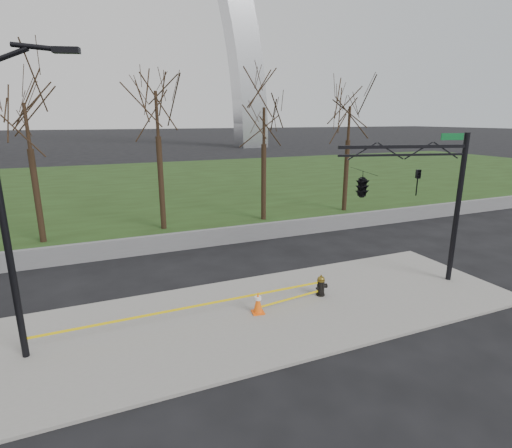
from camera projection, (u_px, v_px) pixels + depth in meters
name	position (u px, v px, depth m)	size (l,w,h in m)	color
ground	(274.00, 312.00, 13.77)	(500.00, 500.00, 0.00)	black
sidewalk	(274.00, 311.00, 13.76)	(18.00, 6.00, 0.10)	gray
grass_strip	(147.00, 184.00, 40.42)	(120.00, 40.00, 0.06)	#1F3111
guardrail	(208.00, 238.00, 20.76)	(60.00, 0.30, 0.90)	#59595B
tree_row	(99.00, 157.00, 21.47)	(36.44, 4.00, 8.91)	black
fire_hydrant	(321.00, 286.00, 14.77)	(0.50, 0.33, 0.81)	black
traffic_cone	(258.00, 302.00, 13.41)	(0.45, 0.45, 0.78)	#FF5C0D
street_light	(8.00, 194.00, 9.90)	(2.33, 0.84, 8.21)	black
traffic_signal_mast	(382.00, 184.00, 14.84)	(4.95, 2.54, 6.00)	black
caution_tape	(217.00, 304.00, 13.12)	(9.66, 0.37, 0.42)	yellow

